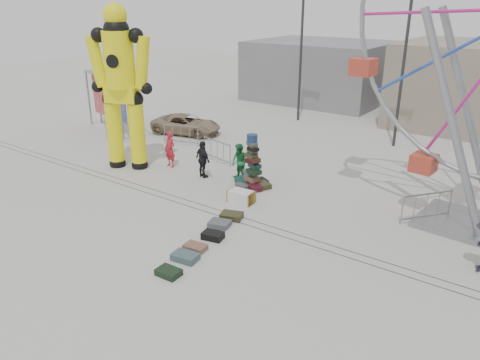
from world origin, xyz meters
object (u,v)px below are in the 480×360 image
Objects in this scene: parked_suv at (186,124)px; lamp_post_left at (302,50)px; suitcase_tower at (253,172)px; barricade_wheel_front at (426,207)px; pedestrian_black at (203,159)px; banner_scaffold at (108,89)px; barricade_dummy_b at (181,135)px; barricade_dummy_a at (121,132)px; lamp_post_right at (406,61)px; pedestrian_green at (239,162)px; steamer_trunk at (241,197)px; pedestrian_red at (170,149)px; barricade_dummy_c at (217,151)px; crash_test_dummy at (121,83)px.

lamp_post_left is at bearing -44.68° from parked_suv.
barricade_wheel_front is (6.95, 0.82, -0.09)m from suitcase_tower.
lamp_post_left is at bearing -65.45° from pedestrian_black.
parked_suv is at bearing 41.64° from banner_scaffold.
parked_suv reaches higher than barricade_dummy_b.
barricade_dummy_a is 7.52m from pedestrian_black.
suitcase_tower is (-3.10, -9.21, -3.85)m from lamp_post_right.
lamp_post_right is 4.89× the size of pedestrian_green.
banner_scaffold is 4.63× the size of steamer_trunk.
barricade_wheel_front is (10.84, -10.39, -3.93)m from lamp_post_left.
lamp_post_left reaches higher than pedestrian_black.
pedestrian_green is at bearing -172.39° from suitcase_tower.
pedestrian_red reaches higher than barricade_wheel_front.
barricade_dummy_a is at bearing -164.40° from suitcase_tower.
steamer_trunk is at bearing -47.18° from suitcase_tower.
steamer_trunk is 5.36m from pedestrian_red.
lamp_post_left is at bearing 84.08° from barricade_wheel_front.
barricade_dummy_b is at bearing 144.08° from steamer_trunk.
lamp_post_right is 15.57m from barricade_dummy_a.
pedestrian_red is at bearing 159.99° from steamer_trunk.
pedestrian_red reaches higher than pedestrian_black.
pedestrian_green is (11.04, -2.17, -1.71)m from banner_scaffold.
parked_suv is (-5.41, 4.95, -0.27)m from pedestrian_black.
barricade_dummy_c is (-3.76, 3.27, 0.31)m from steamer_trunk.
crash_test_dummy is 3.71m from pedestrian_red.
lamp_post_left is 12.18m from barricade_dummy_a.
suitcase_tower is 12.28m from banner_scaffold.
steamer_trunk is at bearing 149.49° from barricade_wheel_front.
barricade_wheel_front is (13.45, -1.85, 0.00)m from barricade_dummy_b.
barricade_wheel_front is at bearing 29.63° from suitcase_tower.
parked_suv is at bearing -156.57° from lamp_post_right.
barricade_dummy_b is 1.18× the size of pedestrian_red.
lamp_post_left is at bearing 104.86° from steamer_trunk.
suitcase_tower is 3.53m from barricade_dummy_c.
banner_scaffold is 2.80× the size of pedestrian_black.
barricade_dummy_b is 0.49× the size of parked_suv.
barricade_dummy_a reaches higher than steamer_trunk.
barricade_dummy_a is at bearing -120.11° from lamp_post_left.
crash_test_dummy is 4.51× the size of pedestrian_black.
pedestrian_black is (9.54, -2.85, -1.69)m from banner_scaffold.
barricade_wheel_front is at bearing -65.38° from lamp_post_right.
pedestrian_green is (-0.85, 0.23, 0.18)m from suitcase_tower.
barricade_wheel_front is (18.84, -1.58, -1.97)m from banner_scaffold.
crash_test_dummy is (-6.12, -1.44, 3.35)m from suitcase_tower.
suitcase_tower is 6.99m from barricade_wheel_front.
barricade_dummy_c and barricade_wheel_front have the same top height.
barricade_dummy_c is at bearing 57.96° from pedestrian_red.
barricade_dummy_b is (-7.12, 4.36, 0.31)m from steamer_trunk.
barricade_dummy_b is 3.56m from pedestrian_red.
pedestrian_green is (8.83, -1.01, 0.27)m from barricade_dummy_a.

